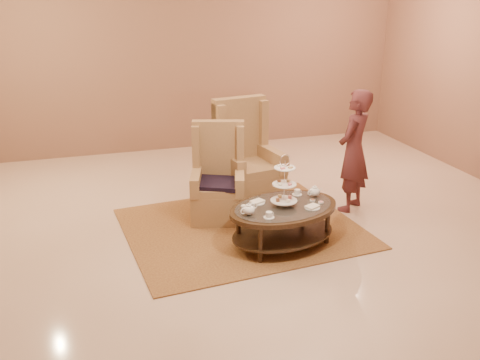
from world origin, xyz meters
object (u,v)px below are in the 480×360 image
object	(u,v)px
person	(354,151)
armchair_right	(246,167)
tea_table	(283,213)
armchair_left	(218,186)

from	to	relation	value
person	armchair_right	bearing A→B (deg)	-68.74
tea_table	person	bearing A→B (deg)	17.47
tea_table	person	xyz separation A→B (m)	(1.26, 0.74, 0.41)
armchair_left	person	xyz separation A→B (m)	(1.75, -0.29, 0.39)
armchair_left	armchair_right	xyz separation A→B (m)	(0.51, 0.44, 0.06)
tea_table	armchair_right	world-z (taller)	armchair_right
armchair_right	person	size ratio (longest dim) A/B	0.87
armchair_left	person	size ratio (longest dim) A/B	0.76
tea_table	person	distance (m)	1.51
armchair_right	tea_table	bearing A→B (deg)	-100.44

